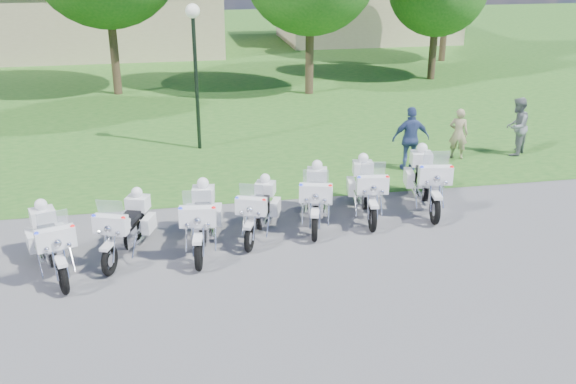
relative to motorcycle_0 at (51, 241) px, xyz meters
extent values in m
plane|color=slate|center=(4.83, -0.08, -0.68)|extent=(100.00, 100.00, 0.00)
cube|color=#26611E|center=(4.83, 26.92, -0.68)|extent=(100.00, 48.00, 0.01)
torus|color=black|center=(0.32, -0.96, -0.34)|extent=(0.34, 0.69, 0.69)
torus|color=black|center=(-0.23, 0.69, -0.34)|extent=(0.34, 0.69, 0.69)
cube|color=white|center=(0.33, -0.98, 0.01)|extent=(0.32, 0.49, 0.07)
cube|color=white|center=(0.25, -0.74, 0.39)|extent=(0.78, 0.47, 0.41)
cube|color=silver|center=(0.23, -0.68, 0.75)|extent=(0.58, 0.30, 0.39)
sphere|color=red|center=(0.58, -0.69, 0.59)|extent=(0.09, 0.09, 0.09)
sphere|color=#1426E5|center=(-0.05, -0.90, 0.59)|extent=(0.09, 0.09, 0.09)
cube|color=silver|center=(0.04, -0.12, -0.22)|extent=(0.51, 0.65, 0.35)
cube|color=white|center=(0.12, -0.35, 0.14)|extent=(0.48, 0.61, 0.23)
cube|color=black|center=(-0.06, 0.18, 0.12)|extent=(0.53, 0.71, 0.12)
cube|color=white|center=(0.11, 0.64, -0.17)|extent=(0.34, 0.56, 0.37)
cube|color=white|center=(-0.47, 0.45, -0.17)|extent=(0.34, 0.56, 0.37)
cube|color=white|center=(-0.24, 0.72, 0.26)|extent=(0.60, 0.54, 0.33)
sphere|color=white|center=(-0.24, 0.72, 0.53)|extent=(0.27, 0.27, 0.27)
torus|color=black|center=(1.15, -0.36, -0.36)|extent=(0.34, 0.66, 0.65)
torus|color=black|center=(1.70, 1.20, -0.36)|extent=(0.34, 0.66, 0.65)
cube|color=white|center=(1.14, -0.38, -0.02)|extent=(0.31, 0.46, 0.07)
cube|color=white|center=(1.22, -0.15, 0.34)|extent=(0.74, 0.45, 0.39)
cube|color=silver|center=(1.24, -0.10, 0.68)|extent=(0.55, 0.29, 0.37)
sphere|color=red|center=(1.50, -0.31, 0.52)|extent=(0.09, 0.09, 0.09)
sphere|color=#1426E5|center=(0.91, -0.10, 0.52)|extent=(0.09, 0.09, 0.09)
cube|color=silver|center=(1.43, 0.44, -0.25)|extent=(0.49, 0.62, 0.33)
cube|color=white|center=(1.35, 0.22, 0.10)|extent=(0.46, 0.58, 0.21)
cube|color=black|center=(1.53, 0.71, 0.08)|extent=(0.51, 0.68, 0.12)
cube|color=white|center=(1.93, 0.96, -0.20)|extent=(0.33, 0.54, 0.35)
cube|color=white|center=(1.38, 1.16, -0.20)|extent=(0.33, 0.54, 0.35)
cube|color=white|center=(1.71, 1.23, 0.21)|extent=(0.57, 0.52, 0.31)
sphere|color=white|center=(1.71, 1.23, 0.47)|extent=(0.25, 0.25, 0.25)
torus|color=black|center=(2.95, -0.48, -0.34)|extent=(0.23, 0.71, 0.70)
torus|color=black|center=(3.18, 1.28, -0.34)|extent=(0.23, 0.71, 0.70)
cube|color=white|center=(2.94, -0.50, 0.03)|extent=(0.25, 0.48, 0.07)
cube|color=white|center=(2.98, -0.24, 0.42)|extent=(0.78, 0.35, 0.42)
cube|color=silver|center=(2.99, -0.18, 0.78)|extent=(0.60, 0.20, 0.39)
sphere|color=red|center=(3.30, -0.35, 0.61)|extent=(0.09, 0.09, 0.09)
sphere|color=#1426E5|center=(2.64, -0.26, 0.61)|extent=(0.09, 0.09, 0.09)
cube|color=silver|center=(3.07, 0.42, -0.21)|extent=(0.43, 0.63, 0.36)
cube|color=white|center=(3.03, 0.17, 0.15)|extent=(0.40, 0.58, 0.23)
cube|color=black|center=(3.11, 0.73, 0.13)|extent=(0.44, 0.69, 0.13)
cube|color=white|center=(3.47, 1.08, -0.16)|extent=(0.26, 0.56, 0.38)
cube|color=white|center=(2.85, 1.17, -0.16)|extent=(0.26, 0.56, 0.38)
cube|color=white|center=(3.19, 1.31, 0.28)|extent=(0.55, 0.48, 0.33)
sphere|color=white|center=(3.19, 1.31, 0.55)|extent=(0.27, 0.27, 0.27)
torus|color=black|center=(4.09, 0.16, -0.37)|extent=(0.34, 0.63, 0.63)
torus|color=black|center=(4.67, 1.65, -0.37)|extent=(0.34, 0.63, 0.63)
cube|color=white|center=(4.08, 0.14, -0.04)|extent=(0.31, 0.45, 0.07)
cube|color=white|center=(4.16, 0.36, 0.30)|extent=(0.71, 0.46, 0.38)
cube|color=silver|center=(4.19, 0.41, 0.63)|extent=(0.53, 0.30, 0.35)
sphere|color=red|center=(4.42, 0.20, 0.48)|extent=(0.08, 0.08, 0.08)
sphere|color=#1426E5|center=(3.86, 0.42, 0.48)|extent=(0.08, 0.08, 0.08)
cube|color=silver|center=(4.38, 0.92, -0.26)|extent=(0.49, 0.61, 0.32)
cube|color=white|center=(4.30, 0.71, 0.07)|extent=(0.46, 0.56, 0.21)
cube|color=black|center=(4.49, 1.19, 0.05)|extent=(0.51, 0.66, 0.11)
cube|color=white|center=(4.88, 1.42, -0.21)|extent=(0.34, 0.52, 0.34)
cube|color=white|center=(4.35, 1.62, -0.21)|extent=(0.34, 0.52, 0.34)
cube|color=white|center=(4.68, 1.68, 0.18)|extent=(0.56, 0.51, 0.30)
sphere|color=white|center=(4.68, 1.68, 0.43)|extent=(0.24, 0.24, 0.24)
torus|color=black|center=(5.61, 0.42, -0.35)|extent=(0.30, 0.70, 0.68)
torus|color=black|center=(6.04, 2.10, -0.35)|extent=(0.30, 0.70, 0.68)
cube|color=white|center=(5.61, 0.40, 0.01)|extent=(0.29, 0.48, 0.07)
cube|color=white|center=(5.67, 0.64, 0.39)|extent=(0.77, 0.42, 0.41)
cube|color=silver|center=(5.68, 0.70, 0.75)|extent=(0.59, 0.26, 0.38)
sphere|color=red|center=(5.97, 0.50, 0.58)|extent=(0.09, 0.09, 0.09)
sphere|color=#1426E5|center=(5.34, 0.66, 0.58)|extent=(0.09, 0.09, 0.09)
cube|color=silver|center=(5.83, 1.28, -0.22)|extent=(0.48, 0.64, 0.35)
cube|color=white|center=(5.77, 1.04, 0.13)|extent=(0.45, 0.60, 0.22)
cube|color=black|center=(5.91, 1.57, 0.11)|extent=(0.49, 0.70, 0.12)
cube|color=white|center=(6.30, 1.88, -0.17)|extent=(0.31, 0.56, 0.37)
cube|color=white|center=(5.70, 2.03, -0.17)|extent=(0.31, 0.56, 0.37)
cube|color=white|center=(6.05, 2.13, 0.26)|extent=(0.58, 0.52, 0.33)
sphere|color=white|center=(6.05, 2.13, 0.52)|extent=(0.27, 0.27, 0.27)
torus|color=black|center=(7.05, 0.66, -0.34)|extent=(0.24, 0.70, 0.69)
torus|color=black|center=(7.31, 2.39, -0.34)|extent=(0.24, 0.70, 0.69)
cube|color=white|center=(7.05, 0.64, 0.02)|extent=(0.25, 0.48, 0.07)
cube|color=white|center=(7.08, 0.89, 0.40)|extent=(0.77, 0.36, 0.41)
cube|color=silver|center=(7.09, 0.95, 0.76)|extent=(0.59, 0.21, 0.39)
sphere|color=red|center=(7.40, 0.78, 0.59)|extent=(0.09, 0.09, 0.09)
sphere|color=#1426E5|center=(6.75, 0.88, 0.59)|extent=(0.09, 0.09, 0.09)
cube|color=silver|center=(7.18, 1.54, -0.22)|extent=(0.43, 0.62, 0.35)
cube|color=white|center=(7.15, 1.30, 0.14)|extent=(0.41, 0.58, 0.23)
cube|color=black|center=(7.23, 1.85, 0.12)|extent=(0.44, 0.68, 0.12)
cube|color=white|center=(7.60, 2.19, -0.17)|extent=(0.26, 0.56, 0.37)
cube|color=white|center=(6.99, 2.28, -0.17)|extent=(0.26, 0.56, 0.37)
cube|color=white|center=(7.32, 2.42, 0.26)|extent=(0.55, 0.48, 0.33)
sphere|color=white|center=(7.32, 2.42, 0.53)|extent=(0.27, 0.27, 0.27)
torus|color=black|center=(8.65, 0.79, -0.32)|extent=(0.27, 0.75, 0.74)
torus|color=black|center=(8.99, 2.63, -0.32)|extent=(0.27, 0.75, 0.74)
cube|color=white|center=(8.65, 0.77, 0.07)|extent=(0.28, 0.51, 0.08)
cube|color=white|center=(8.70, 1.04, 0.47)|extent=(0.83, 0.40, 0.44)
cube|color=silver|center=(8.71, 1.10, 0.86)|extent=(0.63, 0.24, 0.41)
sphere|color=red|center=(9.03, 0.91, 0.68)|extent=(0.10, 0.10, 0.10)
sphere|color=#1426E5|center=(8.34, 1.04, 0.68)|extent=(0.10, 0.10, 0.10)
cube|color=silver|center=(8.82, 1.73, -0.19)|extent=(0.48, 0.67, 0.37)
cube|color=white|center=(8.77, 1.47, 0.20)|extent=(0.45, 0.63, 0.24)
cube|color=black|center=(8.88, 2.06, 0.18)|extent=(0.49, 0.74, 0.13)
cube|color=white|center=(9.28, 2.41, -0.13)|extent=(0.30, 0.60, 0.40)
cube|color=white|center=(8.63, 2.53, -0.13)|extent=(0.30, 0.60, 0.40)
cube|color=white|center=(8.99, 2.67, 0.33)|extent=(0.60, 0.53, 0.35)
sphere|color=white|center=(8.99, 2.67, 0.62)|extent=(0.29, 0.29, 0.29)
cylinder|color=black|center=(3.44, 7.81, 1.42)|extent=(0.12, 0.12, 4.21)
sphere|color=white|center=(3.44, 7.81, 3.68)|extent=(0.44, 0.44, 0.44)
cylinder|color=#38281C|center=(0.35, 16.41, 1.52)|extent=(0.36, 0.36, 4.40)
cylinder|color=#38281C|center=(8.67, 14.96, 1.29)|extent=(0.36, 0.36, 3.95)
cylinder|color=#38281C|center=(15.18, 16.92, 0.91)|extent=(0.36, 0.36, 3.19)
cylinder|color=#38281C|center=(17.69, 21.46, 1.42)|extent=(0.36, 0.36, 4.21)
cube|color=tan|center=(-1.17, 27.92, 1.12)|extent=(14.00, 8.00, 3.60)
cube|color=tan|center=(15.83, 29.92, 1.12)|extent=(11.00, 7.00, 3.60)
imported|color=tan|center=(11.28, 5.33, 0.11)|extent=(0.69, 0.62, 1.58)
imported|color=slate|center=(13.21, 5.32, 0.24)|extent=(1.13, 1.12, 1.84)
imported|color=#34477E|center=(9.43, 4.59, 0.27)|extent=(1.13, 0.52, 1.90)
camera|label=1|loc=(2.59, -12.44, 5.75)|focal=40.00mm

